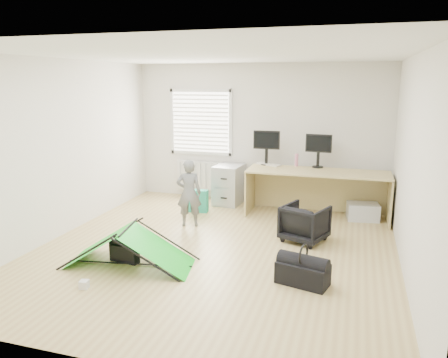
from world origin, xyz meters
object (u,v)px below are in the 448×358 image
(filing_cabinet, at_px, (229,184))
(kite, at_px, (129,246))
(desk, at_px, (317,194))
(thermos, at_px, (296,160))
(office_chair, at_px, (305,223))
(monitor_right, at_px, (318,155))
(laptop_bag, at_px, (124,251))
(person, at_px, (189,193))
(duffel_bag, at_px, (303,274))
(monitor_left, at_px, (267,152))
(storage_crate, at_px, (363,212))

(filing_cabinet, xyz_separation_m, kite, (-0.41, -3.22, -0.13))
(kite, bearing_deg, desk, 42.46)
(desk, bearing_deg, thermos, 139.05)
(office_chair, distance_m, kite, 2.61)
(monitor_right, bearing_deg, desk, -79.98)
(kite, distance_m, laptop_bag, 0.17)
(person, distance_m, duffel_bag, 2.67)
(monitor_left, bearing_deg, laptop_bag, -114.95)
(office_chair, bearing_deg, duffel_bag, 117.13)
(filing_cabinet, distance_m, storage_crate, 2.56)
(filing_cabinet, xyz_separation_m, laptop_bag, (-0.53, -3.15, -0.23))
(filing_cabinet, bearing_deg, thermos, 2.04)
(kite, distance_m, duffel_bag, 2.25)
(filing_cabinet, xyz_separation_m, monitor_right, (1.70, -0.07, 0.67))
(desk, relative_size, monitor_right, 5.28)
(laptop_bag, bearing_deg, filing_cabinet, 88.86)
(desk, bearing_deg, office_chair, -93.09)
(storage_crate, bearing_deg, laptop_bag, -137.17)
(thermos, xyz_separation_m, duffel_bag, (0.52, -3.06, -0.82))
(office_chair, distance_m, duffel_bag, 1.48)
(monitor_right, bearing_deg, person, -139.15)
(person, height_order, kite, person)
(desk, height_order, person, person)
(monitor_left, distance_m, office_chair, 2.00)
(desk, distance_m, filing_cabinet, 1.78)
(thermos, height_order, storage_crate, thermos)
(monitor_left, relative_size, duffel_bag, 0.81)
(desk, distance_m, monitor_left, 1.22)
(laptop_bag, bearing_deg, duffel_bag, 9.19)
(thermos, xyz_separation_m, person, (-1.55, -1.45, -0.39))
(kite, bearing_deg, duffel_bag, -7.62)
(thermos, height_order, laptop_bag, thermos)
(filing_cabinet, bearing_deg, laptop_bag, -95.17)
(filing_cabinet, relative_size, storage_crate, 1.46)
(desk, distance_m, kite, 3.54)
(office_chair, relative_size, duffel_bag, 1.02)
(monitor_left, xyz_separation_m, person, (-1.00, -1.43, -0.51))
(monitor_right, height_order, laptop_bag, monitor_right)
(filing_cabinet, bearing_deg, duffel_bag, -55.24)
(monitor_right, xyz_separation_m, duffel_bag, (0.13, -3.05, -0.92))
(thermos, bearing_deg, laptop_bag, -120.64)
(desk, height_order, duffel_bag, desk)
(duffel_bag, bearing_deg, person, 156.26)
(storage_crate, xyz_separation_m, duffel_bag, (-0.69, -2.80, -0.01))
(laptop_bag, bearing_deg, kite, -22.25)
(duffel_bag, bearing_deg, storage_crate, 90.19)
(monitor_right, xyz_separation_m, kite, (-2.11, -3.15, -0.80))
(kite, xyz_separation_m, duffel_bag, (2.24, 0.10, -0.13))
(monitor_left, relative_size, office_chair, 0.79)
(office_chair, bearing_deg, person, 16.48)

